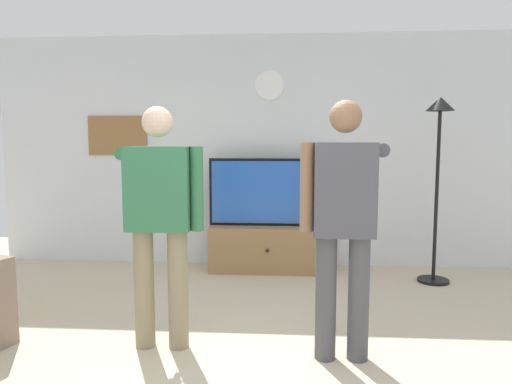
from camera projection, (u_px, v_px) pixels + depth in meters
The scene contains 8 objects.
back_wall at pixel (264, 151), 5.43m from camera, with size 6.40×0.10×2.70m, color silver.
tv_stand at pixel (268, 248), 5.19m from camera, with size 1.31×0.43×0.52m.
television at pixel (268, 192), 5.17m from camera, with size 1.34×0.07×0.76m.
wall_clock at pixel (270, 85), 5.29m from camera, with size 0.33×0.33×0.03m, color white.
framed_picture at pixel (118, 136), 5.47m from camera, with size 0.71×0.04×0.46m, color olive.
floor_lamp at pixel (438, 151), 4.66m from camera, with size 0.32×0.32×1.91m.
person_standing_nearer_lamp at pixel (160, 212), 3.18m from camera, with size 0.62×0.78×1.69m.
person_standing_nearer_couch at pixel (344, 216), 3.00m from camera, with size 0.57×0.78×1.72m.
Camera 1 is at (0.27, -2.50, 1.44)m, focal length 32.13 mm.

